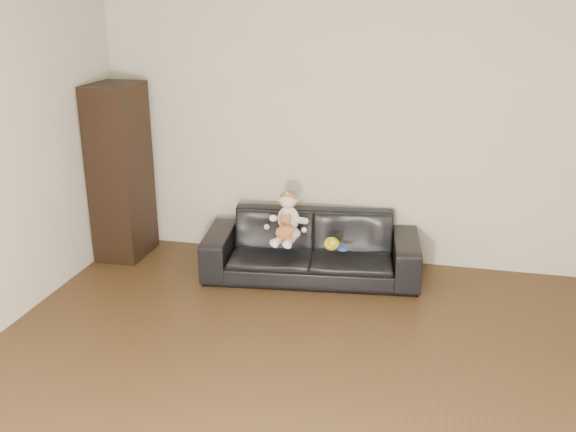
% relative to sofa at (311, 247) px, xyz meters
% --- Properties ---
extents(wall_back, '(5.00, 0.00, 5.00)m').
position_rel_sofa_xyz_m(wall_back, '(0.41, 0.50, 1.02)').
color(wall_back, beige).
rests_on(wall_back, ground).
extents(sofa, '(1.98, 0.96, 0.56)m').
position_rel_sofa_xyz_m(sofa, '(0.00, 0.00, 0.00)').
color(sofa, black).
rests_on(sofa, floor).
extents(cabinet, '(0.42, 0.57, 1.66)m').
position_rel_sofa_xyz_m(cabinet, '(-1.87, 0.10, 0.55)').
color(cabinet, black).
rests_on(cabinet, floor).
extents(shelf_item, '(0.18, 0.25, 0.28)m').
position_rel_sofa_xyz_m(shelf_item, '(-1.85, 0.10, 0.92)').
color(shelf_item, silver).
rests_on(shelf_item, cabinet).
extents(baby, '(0.33, 0.40, 0.44)m').
position_rel_sofa_xyz_m(baby, '(-0.19, -0.10, 0.28)').
color(baby, silver).
rests_on(baby, sofa).
extents(teddy_bear, '(0.15, 0.15, 0.24)m').
position_rel_sofa_xyz_m(teddy_bear, '(-0.18, -0.24, 0.25)').
color(teddy_bear, '#A6642F').
rests_on(teddy_bear, sofa).
extents(toy_green, '(0.17, 0.18, 0.11)m').
position_rel_sofa_xyz_m(toy_green, '(0.22, -0.24, 0.14)').
color(toy_green, '#B6C617').
rests_on(toy_green, sofa).
extents(toy_rattle, '(0.07, 0.07, 0.07)m').
position_rel_sofa_xyz_m(toy_rattle, '(0.21, -0.26, 0.12)').
color(toy_rattle, red).
rests_on(toy_rattle, sofa).
extents(toy_blue_disc, '(0.10, 0.10, 0.01)m').
position_rel_sofa_xyz_m(toy_blue_disc, '(0.31, -0.22, 0.09)').
color(toy_blue_disc, blue).
rests_on(toy_blue_disc, sofa).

